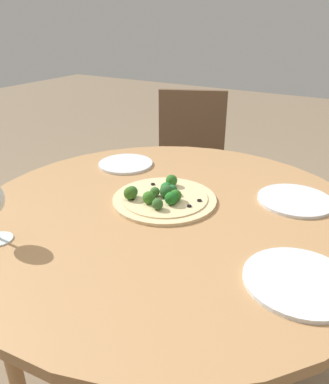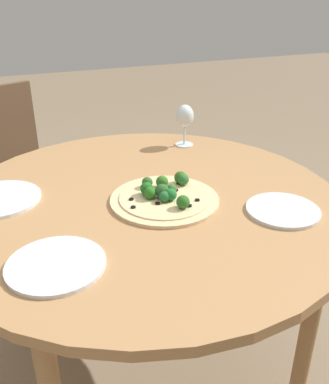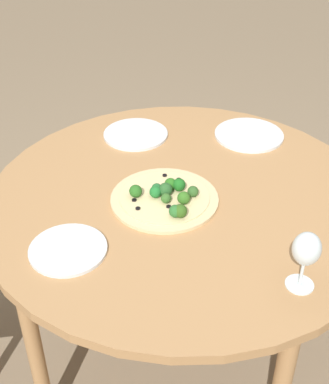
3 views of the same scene
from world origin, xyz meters
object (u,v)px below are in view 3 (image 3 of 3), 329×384
object	(u,v)px
wine_glass	(306,251)
plate_side	(68,250)
plate_near	(249,135)
plate_far	(136,134)
pizza	(166,197)

from	to	relation	value
wine_glass	plate_side	distance (m)	0.60
plate_near	plate_far	bearing A→B (deg)	-165.33
wine_glass	pizza	bearing A→B (deg)	148.53
pizza	plate_far	size ratio (longest dim) A/B	1.41
plate_near	plate_side	world-z (taller)	same
wine_glass	plate_near	world-z (taller)	wine_glass
plate_near	plate_side	distance (m)	0.82
wine_glass	plate_side	world-z (taller)	wine_glass
pizza	plate_near	size ratio (longest dim) A/B	1.32
pizza	wine_glass	bearing A→B (deg)	-31.47
wine_glass	plate_near	xyz separation A→B (m)	(-0.22, 0.70, -0.11)
plate_far	plate_side	distance (m)	0.63
plate_near	wine_glass	bearing A→B (deg)	-72.56
pizza	plate_far	xyz separation A→B (m)	(-0.21, 0.35, -0.01)
plate_near	plate_side	xyz separation A→B (m)	(-0.37, -0.74, 0.00)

